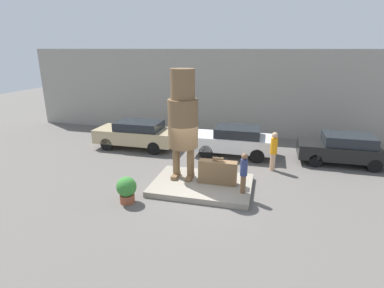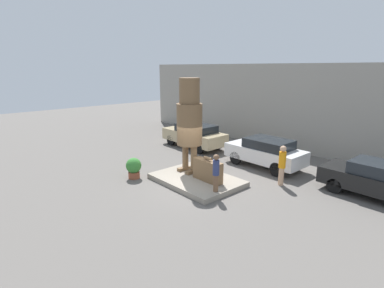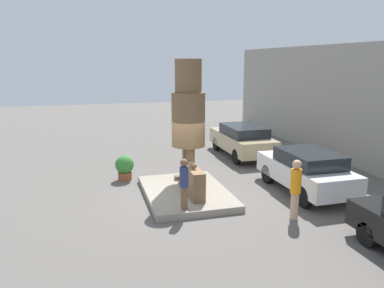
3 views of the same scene
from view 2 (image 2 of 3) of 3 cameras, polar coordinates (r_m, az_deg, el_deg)
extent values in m
plane|color=#605B56|center=(13.99, 0.88, -7.29)|extent=(60.00, 60.00, 0.00)
cube|color=gray|center=(13.95, 0.88, -6.84)|extent=(3.97, 2.80, 0.23)
cube|color=gray|center=(19.86, 19.22, 6.48)|extent=(28.00, 0.60, 5.40)
cube|color=brown|center=(14.86, -1.56, -4.70)|extent=(0.24, 0.69, 0.15)
cube|color=brown|center=(14.42, 0.04, -5.30)|extent=(0.24, 0.69, 0.15)
cylinder|color=brown|center=(14.72, -1.27, -2.10)|extent=(0.30, 0.30, 1.21)
cylinder|color=brown|center=(14.27, 0.35, -2.63)|extent=(0.30, 0.30, 1.21)
cylinder|color=brown|center=(14.12, -0.49, 3.79)|extent=(1.21, 1.21, 1.95)
cylinder|color=brown|center=(13.92, -0.50, 10.11)|extent=(0.95, 0.95, 1.17)
cube|color=brown|center=(13.39, 3.00, -5.10)|extent=(1.53, 0.40, 0.95)
cylinder|color=brown|center=(13.20, 3.03, -2.70)|extent=(0.42, 0.12, 0.12)
cylinder|color=brown|center=(12.34, 4.54, -7.46)|extent=(0.21, 0.21, 0.71)
cylinder|color=navy|center=(12.11, 4.61, -4.51)|extent=(0.27, 0.27, 0.63)
sphere|color=brown|center=(11.97, 4.65, -2.54)|extent=(0.24, 0.24, 0.24)
cube|color=tan|center=(19.79, 0.35, 1.45)|extent=(4.51, 1.85, 0.75)
cube|color=#1E2328|center=(19.50, 0.80, 3.06)|extent=(2.48, 1.67, 0.46)
cylinder|color=black|center=(20.40, -4.03, 0.73)|extent=(0.71, 0.18, 0.71)
cylinder|color=black|center=(21.43, -0.50, 1.44)|extent=(0.71, 0.18, 0.71)
cylinder|color=black|center=(18.33, 1.34, -0.82)|extent=(0.71, 0.18, 0.71)
cylinder|color=black|center=(19.48, 4.94, 0.05)|extent=(0.71, 0.18, 0.71)
cube|color=silver|center=(16.36, 13.67, -1.80)|extent=(4.16, 1.80, 0.72)
cube|color=#1E2328|center=(16.09, 14.40, 0.09)|extent=(2.29, 1.62, 0.47)
cylinder|color=black|center=(16.58, 8.34, -2.62)|extent=(0.72, 0.18, 0.72)
cylinder|color=black|center=(17.81, 11.70, -1.58)|extent=(0.72, 0.18, 0.72)
cylinder|color=black|center=(15.15, 15.83, -4.69)|extent=(0.72, 0.18, 0.72)
cylinder|color=black|center=(16.48, 18.89, -3.38)|extent=(0.72, 0.18, 0.72)
cube|color=black|center=(14.33, 31.57, -6.15)|extent=(4.10, 1.76, 0.69)
cube|color=#1E2328|center=(14.11, 32.67, -4.08)|extent=(2.26, 1.58, 0.48)
cylinder|color=black|center=(14.12, 25.49, -7.19)|extent=(0.63, 0.18, 0.63)
cylinder|color=black|center=(15.51, 27.81, -5.57)|extent=(0.63, 0.18, 0.63)
cylinder|color=brown|center=(14.71, -10.97, -5.79)|extent=(0.54, 0.54, 0.32)
sphere|color=#387F33|center=(14.56, -11.06, -4.04)|extent=(0.74, 0.74, 0.74)
cylinder|color=tan|center=(14.12, 16.61, -5.92)|extent=(0.24, 0.24, 0.83)
cylinder|color=orange|center=(13.88, 16.84, -2.89)|extent=(0.31, 0.31, 0.73)
sphere|color=tan|center=(13.74, 17.00, -0.88)|extent=(0.28, 0.28, 0.28)
camera|label=1|loc=(7.47, -58.95, 9.61)|focal=28.00mm
camera|label=3|loc=(6.22, 71.14, -0.29)|focal=35.00mm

